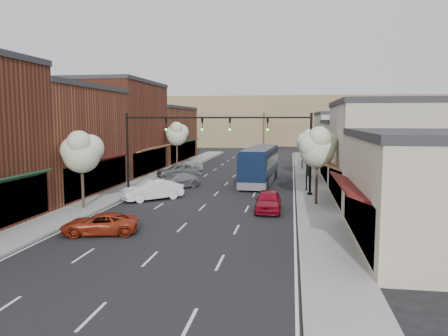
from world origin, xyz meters
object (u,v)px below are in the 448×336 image
at_px(parked_car_b, 152,190).
at_px(parked_car_c, 176,181).
at_px(parked_car_a, 100,224).
at_px(parked_car_e, 187,167).
at_px(coach_bus, 260,165).
at_px(red_hatchback, 268,201).
at_px(lamp_post_far, 302,146).
at_px(tree_left_far, 177,134).
at_px(tree_right_near, 318,147).
at_px(parked_car_d, 178,170).
at_px(tree_right_far, 309,142).
at_px(signal_mast_left, 153,140).
at_px(tree_left_near, 82,151).
at_px(signal_mast_right, 282,141).
at_px(lamp_post_near, 307,158).

height_order(parked_car_b, parked_car_c, parked_car_b).
bearing_deg(parked_car_a, parked_car_c, 165.98).
xyz_separation_m(parked_car_a, parked_car_e, (-2.00, 29.16, 0.05)).
distance_m(coach_bus, red_hatchback, 13.56).
height_order(lamp_post_far, coach_bus, lamp_post_far).
bearing_deg(tree_left_far, tree_right_near, -52.96).
bearing_deg(red_hatchback, parked_car_d, 122.59).
distance_m(tree_right_near, parked_car_e, 24.25).
xyz_separation_m(red_hatchback, parked_car_d, (-10.84, 16.28, 0.06)).
bearing_deg(parked_car_a, tree_right_far, 140.33).
relative_size(parked_car_a, parked_car_e, 1.09).
relative_size(coach_bus, parked_car_a, 2.79).
bearing_deg(parked_car_d, signal_mast_left, -30.35).
bearing_deg(tree_left_near, signal_mast_right, 30.14).
distance_m(lamp_post_far, red_hatchback, 26.83).
distance_m(lamp_post_far, parked_car_e, 15.06).
bearing_deg(red_hatchback, lamp_post_near, 71.03).
relative_size(red_hatchback, parked_car_b, 0.90).
bearing_deg(parked_car_d, parked_car_c, -18.85).
relative_size(tree_left_far, parked_car_d, 1.29).
bearing_deg(coach_bus, tree_left_near, -124.40).
bearing_deg(tree_right_near, lamp_post_far, 91.30).
height_order(signal_mast_right, tree_left_near, signal_mast_right).
bearing_deg(parked_car_a, signal_mast_left, 171.69).
height_order(tree_left_far, lamp_post_far, tree_left_far).
bearing_deg(tree_right_far, lamp_post_far, 93.88).
xyz_separation_m(signal_mast_left, tree_left_far, (-2.63, 17.95, -0.02)).
bearing_deg(parked_car_e, tree_right_far, 28.37).
bearing_deg(coach_bus, lamp_post_far, 74.54).
height_order(tree_right_far, coach_bus, tree_right_far).
distance_m(signal_mast_right, parked_car_a, 17.72).
bearing_deg(lamp_post_far, tree_left_far, -172.70).
bearing_deg(parked_car_b, lamp_post_far, 109.09).
bearing_deg(parked_car_a, coach_bus, 146.34).
height_order(signal_mast_left, tree_right_far, signal_mast_left).
bearing_deg(lamp_post_near, signal_mast_right, -131.05).
height_order(signal_mast_left, tree_left_near, signal_mast_left).
bearing_deg(signal_mast_right, red_hatchback, -96.53).
bearing_deg(parked_car_b, signal_mast_left, 152.71).
height_order(signal_mast_right, coach_bus, signal_mast_right).
height_order(tree_left_near, red_hatchback, tree_left_near).
bearing_deg(lamp_post_near, tree_right_far, 86.69).
bearing_deg(tree_left_near, tree_left_far, 90.00).
bearing_deg(parked_car_b, parked_car_d, 142.69).
bearing_deg(parked_car_e, red_hatchback, -22.69).
relative_size(lamp_post_near, red_hatchback, 1.00).
height_order(signal_mast_right, tree_right_near, signal_mast_right).
bearing_deg(coach_bus, signal_mast_right, -67.90).
distance_m(signal_mast_left, parked_car_e, 15.50).
bearing_deg(signal_mast_right, parked_car_d, 140.07).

